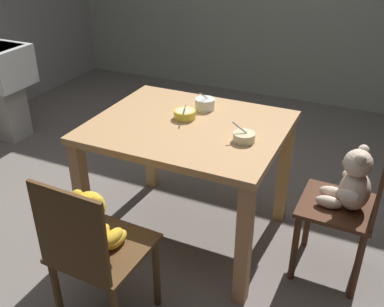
{
  "coord_description": "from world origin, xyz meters",
  "views": [
    {
      "loc": [
        0.95,
        -2.01,
        1.79
      ],
      "look_at": [
        0.0,
        0.05,
        0.55
      ],
      "focal_mm": 41.4,
      "sensor_mm": 36.0,
      "label": 1
    }
  ],
  "objects_px": {
    "dining_table": "(188,143)",
    "teddy_chair_near_right": "(351,193)",
    "porridge_bowl_cream_near_right": "(244,137)",
    "teddy_chair_near_front": "(94,240)",
    "porridge_bowl_white_far_center": "(205,104)",
    "porridge_bowl_yellow_center": "(185,114)"
  },
  "relations": [
    {
      "from": "porridge_bowl_cream_near_right",
      "to": "porridge_bowl_yellow_center",
      "type": "height_order",
      "value": "porridge_bowl_yellow_center"
    },
    {
      "from": "porridge_bowl_white_far_center",
      "to": "porridge_bowl_cream_near_right",
      "type": "relative_size",
      "value": 1.02
    },
    {
      "from": "dining_table",
      "to": "porridge_bowl_cream_near_right",
      "type": "bearing_deg",
      "value": -11.6
    },
    {
      "from": "teddy_chair_near_right",
      "to": "porridge_bowl_yellow_center",
      "type": "distance_m",
      "value": 0.98
    },
    {
      "from": "porridge_bowl_white_far_center",
      "to": "porridge_bowl_yellow_center",
      "type": "distance_m",
      "value": 0.18
    },
    {
      "from": "dining_table",
      "to": "teddy_chair_near_right",
      "type": "relative_size",
      "value": 1.2
    },
    {
      "from": "teddy_chair_near_right",
      "to": "porridge_bowl_yellow_center",
      "type": "height_order",
      "value": "teddy_chair_near_right"
    },
    {
      "from": "teddy_chair_near_right",
      "to": "porridge_bowl_yellow_center",
      "type": "bearing_deg",
      "value": -0.41
    },
    {
      "from": "teddy_chair_near_front",
      "to": "porridge_bowl_cream_near_right",
      "type": "height_order",
      "value": "same"
    },
    {
      "from": "dining_table",
      "to": "porridge_bowl_yellow_center",
      "type": "bearing_deg",
      "value": 129.55
    },
    {
      "from": "teddy_chair_near_right",
      "to": "porridge_bowl_white_far_center",
      "type": "distance_m",
      "value": 0.96
    },
    {
      "from": "teddy_chair_near_front",
      "to": "porridge_bowl_yellow_center",
      "type": "height_order",
      "value": "porridge_bowl_yellow_center"
    },
    {
      "from": "dining_table",
      "to": "porridge_bowl_cream_near_right",
      "type": "height_order",
      "value": "porridge_bowl_cream_near_right"
    },
    {
      "from": "teddy_chair_near_front",
      "to": "porridge_bowl_white_far_center",
      "type": "bearing_deg",
      "value": -2.03
    },
    {
      "from": "teddy_chair_near_front",
      "to": "teddy_chair_near_right",
      "type": "relative_size",
      "value": 0.98
    },
    {
      "from": "teddy_chair_near_front",
      "to": "teddy_chair_near_right",
      "type": "distance_m",
      "value": 1.29
    },
    {
      "from": "teddy_chair_near_right",
      "to": "porridge_bowl_white_far_center",
      "type": "relative_size",
      "value": 7.07
    },
    {
      "from": "teddy_chair_near_front",
      "to": "porridge_bowl_yellow_center",
      "type": "xyz_separation_m",
      "value": [
        0.02,
        0.87,
        0.26
      ]
    },
    {
      "from": "dining_table",
      "to": "teddy_chair_near_right",
      "type": "distance_m",
      "value": 0.91
    },
    {
      "from": "dining_table",
      "to": "teddy_chair_near_front",
      "type": "xyz_separation_m",
      "value": [
        -0.07,
        -0.81,
        -0.11
      ]
    },
    {
      "from": "dining_table",
      "to": "porridge_bowl_cream_near_right",
      "type": "xyz_separation_m",
      "value": [
        0.35,
        -0.07,
        0.15
      ]
    },
    {
      "from": "teddy_chair_near_right",
      "to": "porridge_bowl_white_far_center",
      "type": "bearing_deg",
      "value": -11.32
    }
  ]
}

